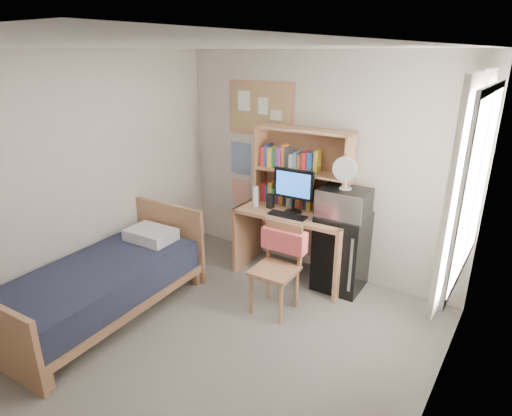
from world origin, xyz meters
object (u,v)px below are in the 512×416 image
Objects in this scene: mini_fridge at (341,251)px; desk_fan at (347,174)px; monitor at (294,191)px; microwave at (344,202)px; speaker_left at (270,201)px; desk_chair at (274,270)px; bulletin_board at (261,108)px; bed at (102,291)px; speaker_right at (317,210)px; desk at (294,244)px.

desk_fan reaches higher than mini_fridge.
microwave is (0.57, 0.11, -0.05)m from monitor.
desk_chair is at bearing -57.37° from speaker_left.
bulletin_board is 2.77m from bed.
mini_fridge is 0.56m from speaker_right.
bed is (-1.21, -1.83, -0.14)m from desk.
mini_fridge is at bearing 20.65° from speaker_right.
bed is at bearing -120.54° from speaker_left.
microwave reaches higher than speaker_right.
speaker_right is (0.30, -0.04, 0.50)m from desk.
desk is at bearing 52.78° from bed.
desk is at bearing -25.36° from bulletin_board.
mini_fridge is 2.74× the size of desk_fan.
speaker_right is at bearing -20.61° from bulletin_board.
desk is (0.71, -0.34, -1.50)m from bulletin_board.
desk_fan is at bearing -12.51° from bulletin_board.
desk is at bearing -177.24° from microwave.
bulletin_board is at bearing 165.79° from mini_fridge.
speaker_right is at bearing -158.88° from mini_fridge.
speaker_left is at bearing -44.81° from bulletin_board.
desk_fan is (0.87, 0.13, 0.43)m from speaker_left.
speaker_left reaches higher than bed.
microwave reaches higher than desk.
speaker_left is at bearing 122.96° from desk_chair.
monitor is (0.72, -0.40, -0.83)m from bulletin_board.
mini_fridge is 0.87m from monitor.
bed is at bearing -135.95° from desk_fan.
mini_fridge is 0.91m from desk_fan.
desk_chair is at bearing -116.48° from desk_fan.
speaker_left is at bearing -180.00° from monitor.
microwave is at bearing 42.85° from bed.
desk_fan reaches higher than speaker_right.
desk is 4.13× the size of desk_fan.
mini_fridge is 1.74× the size of monitor.
speaker_left reaches higher than mini_fridge.
desk is 1.51× the size of mini_fridge.
monitor is at bearing 51.83° from bed.
bulletin_board is 1.06× the size of mini_fridge.
monitor is at bearing 0.00° from speaker_left.
monitor is (-0.20, 0.71, 0.62)m from desk_chair.
speaker_right is at bearing 79.60° from desk_chair.
bulletin_board reaches higher than desk_chair.
bed is 2.29m from monitor.
mini_fridge reaches higher than desk.
desk_fan is (0.27, 0.10, 0.43)m from speaker_right.
bulletin_board reaches higher than mini_fridge.
desk_chair is at bearing -50.48° from bulletin_board.
desk_fan is (0.37, 0.83, 0.88)m from desk_chair.
mini_fridge is 1.70× the size of microwave.
mini_fridge is at bearing 10.18° from monitor.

